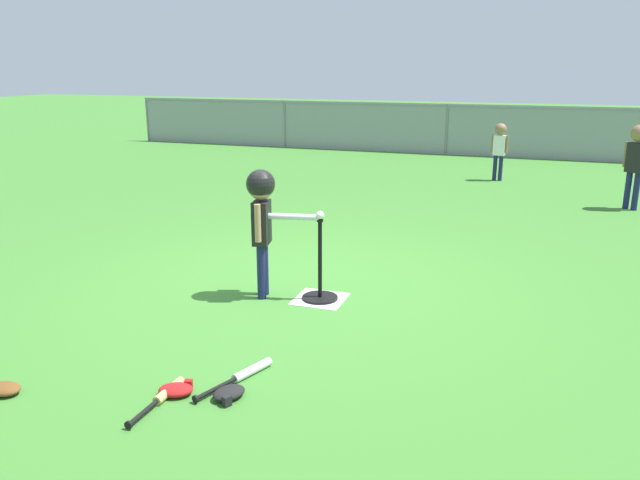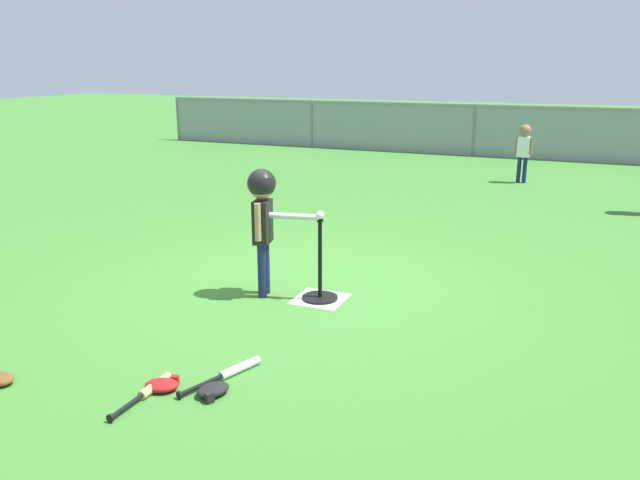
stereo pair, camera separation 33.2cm
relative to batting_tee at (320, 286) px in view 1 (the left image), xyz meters
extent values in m
plane|color=#3D7A2D|center=(-0.33, 0.31, -0.12)|extent=(60.00, 60.00, 0.00)
cube|color=white|center=(0.00, 0.00, -0.12)|extent=(0.44, 0.44, 0.01)
cylinder|color=black|center=(0.00, 0.00, -0.11)|extent=(0.32, 0.32, 0.03)
cylinder|color=black|center=(0.00, 0.00, 0.26)|extent=(0.04, 0.04, 0.71)
cylinder|color=black|center=(0.00, 0.00, 0.60)|extent=(0.06, 0.06, 0.02)
sphere|color=white|center=(0.00, 0.00, 0.65)|extent=(0.07, 0.07, 0.07)
cylinder|color=#191E4C|center=(-0.52, -0.05, 0.13)|extent=(0.08, 0.08, 0.50)
cylinder|color=#191E4C|center=(-0.50, -0.15, 0.13)|extent=(0.08, 0.08, 0.50)
cube|color=black|center=(-0.51, -0.10, 0.57)|extent=(0.17, 0.24, 0.39)
cylinder|color=tan|center=(-0.54, 0.04, 0.60)|extent=(0.06, 0.06, 0.33)
cylinder|color=tan|center=(-0.48, -0.23, 0.60)|extent=(0.06, 0.06, 0.33)
sphere|color=tan|center=(-0.51, -0.10, 0.88)|extent=(0.22, 0.22, 0.22)
sphere|color=black|center=(-0.51, -0.10, 0.91)|extent=(0.25, 0.25, 0.25)
cylinder|color=silver|center=(-0.30, -0.06, 0.63)|extent=(0.60, 0.17, 0.06)
cylinder|color=#191E4C|center=(1.09, 6.63, 0.11)|extent=(0.07, 0.07, 0.45)
cylinder|color=#191E4C|center=(0.99, 6.64, 0.11)|extent=(0.07, 0.07, 0.45)
cube|color=white|center=(1.04, 6.64, 0.51)|extent=(0.22, 0.15, 0.35)
cylinder|color=#8C6647|center=(1.16, 6.62, 0.53)|extent=(0.05, 0.05, 0.30)
cylinder|color=#8C6647|center=(0.92, 6.66, 0.53)|extent=(0.05, 0.05, 0.30)
sphere|color=#8C6647|center=(1.04, 6.64, 0.80)|extent=(0.20, 0.20, 0.20)
cylinder|color=#191E4C|center=(3.08, 4.84, 0.15)|extent=(0.08, 0.08, 0.54)
cylinder|color=#191E4C|center=(2.98, 4.90, 0.15)|extent=(0.08, 0.08, 0.54)
cube|color=black|center=(3.03, 4.87, 0.63)|extent=(0.28, 0.25, 0.42)
cylinder|color=#8C6647|center=(2.90, 4.95, 0.66)|extent=(0.06, 0.06, 0.36)
sphere|color=#8C6647|center=(3.03, 4.87, 0.97)|extent=(0.24, 0.24, 0.24)
cylinder|color=silver|center=(0.03, -1.48, -0.09)|extent=(0.17, 0.33, 0.06)
cylinder|color=black|center=(-0.08, -1.79, -0.09)|extent=(0.14, 0.32, 0.03)
cylinder|color=black|center=(-0.13, -1.95, -0.09)|extent=(0.05, 0.03, 0.05)
cylinder|color=#DBB266|center=(-0.34, -1.91, -0.09)|extent=(0.06, 0.28, 0.06)
cylinder|color=black|center=(-0.35, -2.19, -0.09)|extent=(0.03, 0.28, 0.03)
cylinder|color=black|center=(-0.35, -2.33, -0.09)|extent=(0.05, 0.02, 0.05)
ellipsoid|color=#B21919|center=(-0.30, -1.90, -0.09)|extent=(0.26, 0.22, 0.07)
cube|color=#B21919|center=(-0.27, -1.81, -0.09)|extent=(0.06, 0.05, 0.06)
ellipsoid|color=black|center=(0.03, -1.82, -0.09)|extent=(0.24, 0.27, 0.07)
cube|color=black|center=(0.06, -1.91, -0.09)|extent=(0.06, 0.06, 0.06)
ellipsoid|color=brown|center=(-1.34, -2.25, -0.09)|extent=(0.23, 0.17, 0.07)
cylinder|color=slate|center=(-8.33, 9.68, 0.45)|extent=(0.06, 0.06, 1.15)
cylinder|color=slate|center=(-4.33, 9.68, 0.45)|extent=(0.06, 0.06, 1.15)
cylinder|color=slate|center=(-0.33, 9.68, 0.45)|extent=(0.06, 0.06, 1.15)
cylinder|color=slate|center=(3.67, 9.68, 0.45)|extent=(0.06, 0.06, 1.15)
cube|color=gray|center=(-0.33, 9.68, 0.97)|extent=(16.00, 0.03, 0.03)
cube|color=gray|center=(-0.33, 9.68, 0.45)|extent=(16.00, 0.01, 1.15)
camera|label=1|loc=(1.75, -4.98, 1.92)|focal=35.36mm
camera|label=2|loc=(2.06, -4.86, 1.92)|focal=35.36mm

